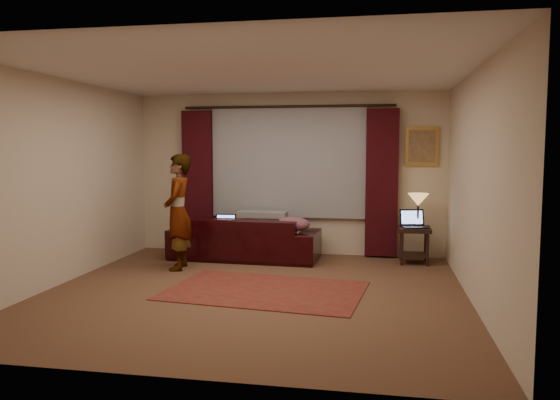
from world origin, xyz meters
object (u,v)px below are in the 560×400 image
object	(u,v)px
end_table	(414,245)
person	(178,212)
laptop_sofa	(225,223)
tiffany_lamp	(418,210)
laptop_table	(415,219)
sofa	(245,229)

from	to	relation	value
end_table	person	size ratio (longest dim) A/B	0.33
laptop_sofa	tiffany_lamp	xyz separation A→B (m)	(2.92, 0.32, 0.22)
laptop_sofa	tiffany_lamp	distance (m)	2.94
tiffany_lamp	laptop_table	size ratio (longest dim) A/B	1.26
person	tiffany_lamp	bearing A→B (deg)	97.27
sofa	person	xyz separation A→B (m)	(-0.75, -0.88, 0.36)
laptop_sofa	tiffany_lamp	world-z (taller)	tiffany_lamp
sofa	laptop_sofa	xyz separation A→B (m)	(-0.29, -0.12, 0.11)
sofa	end_table	bearing A→B (deg)	-175.10
tiffany_lamp	laptop_table	bearing A→B (deg)	-111.35
end_table	sofa	bearing A→B (deg)	-177.20
sofa	laptop_sofa	size ratio (longest dim) A/B	6.70
sofa	laptop_sofa	distance (m)	0.33
tiffany_lamp	person	distance (m)	3.55
sofa	laptop_sofa	bearing A→B (deg)	24.33
tiffany_lamp	person	bearing A→B (deg)	-162.30
laptop_sofa	person	bearing A→B (deg)	-127.42
sofa	laptop_table	size ratio (longest dim) A/B	5.80
tiffany_lamp	person	size ratio (longest dim) A/B	0.30
laptop_sofa	laptop_table	xyz separation A→B (m)	(2.86, 0.18, 0.10)
sofa	laptop_table	world-z (taller)	sofa
sofa	person	world-z (taller)	person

